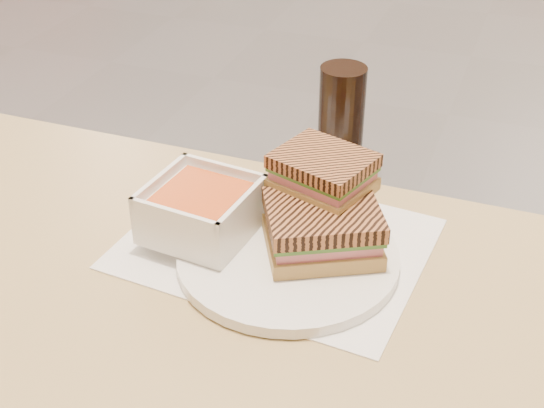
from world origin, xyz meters
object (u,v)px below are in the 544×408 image
(soup_bowl, at_px, (202,211))
(panini_lower, at_px, (322,228))
(cola_glass, at_px, (341,114))
(plate, at_px, (288,258))
(main_table, at_px, (216,398))

(soup_bowl, xyz_separation_m, panini_lower, (0.15, 0.02, 0.00))
(panini_lower, xyz_separation_m, cola_glass, (-0.05, 0.25, 0.03))
(cola_glass, bearing_deg, plate, -87.02)
(main_table, height_order, soup_bowl, soup_bowl)
(main_table, bearing_deg, plate, 72.87)
(soup_bowl, bearing_deg, panini_lower, 6.20)
(plate, relative_size, panini_lower, 1.60)
(panini_lower, bearing_deg, cola_glass, 101.16)
(plate, distance_m, soup_bowl, 0.12)
(main_table, relative_size, plate, 4.48)
(soup_bowl, xyz_separation_m, cola_glass, (0.10, 0.27, 0.03))
(soup_bowl, bearing_deg, main_table, -61.82)
(plate, bearing_deg, panini_lower, 31.58)
(soup_bowl, distance_m, panini_lower, 0.15)
(main_table, relative_size, panini_lower, 7.15)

